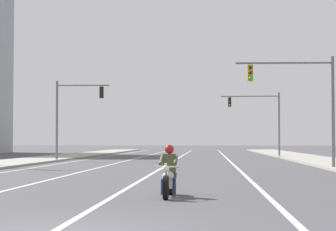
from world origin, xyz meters
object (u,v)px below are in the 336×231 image
object	(u,v)px
traffic_signal_near_left	(72,109)
traffic_signal_mid_right	(262,114)
motorcycle_with_rider	(169,176)
traffic_signal_near_right	(304,94)

from	to	relation	value
traffic_signal_near_left	traffic_signal_mid_right	distance (m)	20.40
motorcycle_with_rider	traffic_signal_near_right	distance (m)	19.05
traffic_signal_near_right	traffic_signal_near_left	bearing A→B (deg)	139.58
motorcycle_with_rider	traffic_signal_near_left	size ratio (longest dim) A/B	0.35
traffic_signal_near_right	traffic_signal_near_left	xyz separation A→B (m)	(-15.77, 13.43, -0.08)
traffic_signal_mid_right	motorcycle_with_rider	bearing A→B (deg)	-98.09
motorcycle_with_rider	traffic_signal_mid_right	distance (m)	44.69
motorcycle_with_rider	traffic_signal_near_left	distance (m)	32.60
traffic_signal_near_left	traffic_signal_mid_right	size ratio (longest dim) A/B	1.00
traffic_signal_near_left	traffic_signal_mid_right	bearing A→B (deg)	39.87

